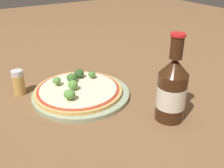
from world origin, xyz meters
name	(u,v)px	position (x,y,z in m)	size (l,w,h in m)	color
ground_plane	(80,97)	(0.00, 0.00, 0.00)	(3.00, 3.00, 0.00)	brown
plate	(81,94)	(-0.01, 0.01, 0.01)	(0.28, 0.28, 0.01)	#93A384
pizza	(79,90)	(-0.01, 0.00, 0.02)	(0.25, 0.25, 0.01)	tan
broccoli_floret_0	(79,73)	(-0.07, 0.03, 0.04)	(0.03, 0.03, 0.03)	#89A866
broccoli_floret_1	(71,78)	(-0.05, 0.00, 0.04)	(0.03, 0.03, 0.03)	#89A866
broccoli_floret_2	(92,74)	(-0.05, 0.06, 0.04)	(0.02, 0.02, 0.02)	#89A866
broccoli_floret_3	(70,94)	(0.04, -0.05, 0.04)	(0.03, 0.03, 0.03)	#89A866
broccoli_floret_4	(73,85)	(-0.01, -0.02, 0.04)	(0.03, 0.03, 0.03)	#89A866
broccoli_floret_5	(57,81)	(-0.06, -0.05, 0.04)	(0.02, 0.02, 0.03)	#89A866
beer_bottle	(172,89)	(0.21, 0.14, 0.08)	(0.07, 0.07, 0.22)	#381E0F
pepper_shaker	(18,83)	(-0.11, -0.14, 0.04)	(0.03, 0.03, 0.07)	tan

